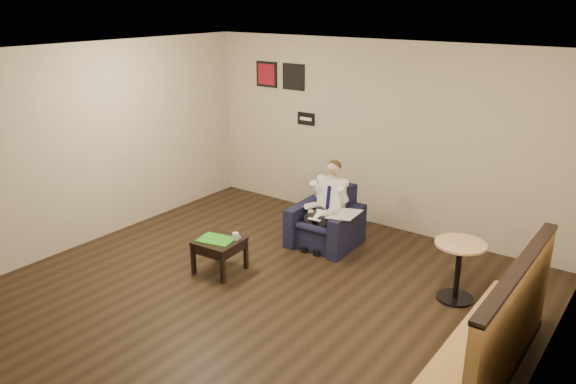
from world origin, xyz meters
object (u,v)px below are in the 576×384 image
Objects in this scene: banquette at (488,318)px; seated_man at (322,209)px; coffee_mug at (236,236)px; smartphone at (230,236)px; armchair at (325,217)px; side_table at (220,255)px; green_folder at (216,239)px; cafe_table at (458,271)px.

seated_man is at bearing 152.28° from banquette.
banquette is (2.76, -1.45, 0.01)m from seated_man.
smartphone is at bearing 166.85° from coffee_mug.
seated_man is 1.35m from coffee_mug.
seated_man is at bearing -90.00° from armchair.
banquette is at bearing 2.29° from smartphone.
seated_man reaches higher than armchair.
side_table is 0.24× the size of banquette.
armchair is at bearing 90.00° from seated_man.
green_folder is 3.21× the size of smartphone.
green_folder reaches higher than side_table.
coffee_mug reaches higher than smartphone.
banquette is at bearing -32.05° from armchair.
armchair reaches higher than side_table.
banquette reaches higher than coffee_mug.
coffee_mug is (0.17, 0.13, 0.27)m from side_table.
armchair is 1.64m from side_table.
armchair reaches higher than smartphone.
armchair is at bearing 150.57° from banquette.
banquette is (2.77, -1.56, 0.16)m from armchair.
cafe_table is at bearing 20.91° from coffee_mug.
banquette is (3.37, -0.22, 0.14)m from smartphone.
side_table is at bearing -97.35° from smartphone.
coffee_mug is (-0.48, -1.26, -0.09)m from seated_man.
green_folder is at bearing -142.36° from side_table.
seated_man is 2.10m from cafe_table.
side_table is at bearing -142.36° from coffee_mug.
side_table is 2.94m from cafe_table.
smartphone is 2.84m from cafe_table.
side_table is 0.74× the size of cafe_table.
side_table is 0.28m from smartphone.
green_folder reaches higher than smartphone.
green_folder is at bearing -142.36° from coffee_mug.
green_folder is 3.44m from banquette.
coffee_mug is 0.13× the size of cafe_table.
side_table is (-0.65, -1.39, -0.36)m from seated_man.
smartphone is (-0.61, -1.23, -0.13)m from seated_man.
smartphone is (-0.13, 0.03, -0.04)m from coffee_mug.
armchair is at bearing 71.66° from smartphone.
cafe_table is (-0.69, 1.17, -0.22)m from banquette.
coffee_mug is 2.73m from cafe_table.
cafe_table reaches higher than green_folder.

